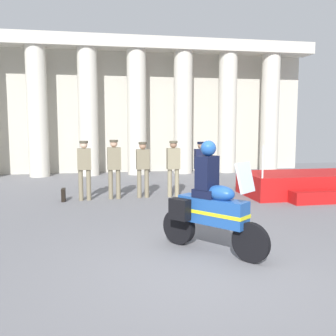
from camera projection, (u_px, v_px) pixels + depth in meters
The scene contains 10 objects.
ground_plane at pixel (203, 269), 5.75m from camera, with size 28.33×28.33×0.00m, color slate.
colonnade_backdrop at pixel (135, 101), 16.79m from camera, with size 15.88×1.67×5.86m.
reviewing_stand at pixel (304, 185), 11.68m from camera, with size 3.60×2.41×1.59m.
officer_in_row_0 at pixel (84, 165), 10.84m from camera, with size 0.39×0.24×1.70m.
officer_in_row_1 at pixel (114, 164), 11.05m from camera, with size 0.39×0.24×1.72m.
officer_in_row_2 at pixel (143, 165), 11.27m from camera, with size 0.39×0.24×1.65m.
officer_in_row_3 at pixel (173, 164), 11.39m from camera, with size 0.39×0.24×1.68m.
officer_in_row_4 at pixel (201, 164), 11.43m from camera, with size 0.39×0.24×1.65m.
motorcycle_with_rider at pixel (209, 206), 6.47m from camera, with size 1.41×1.70×1.90m.
briefcase_on_ground at pixel (63, 195), 10.82m from camera, with size 0.10×0.32×0.36m, color black.
Camera 1 is at (-1.53, -5.35, 2.17)m, focal length 40.94 mm.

